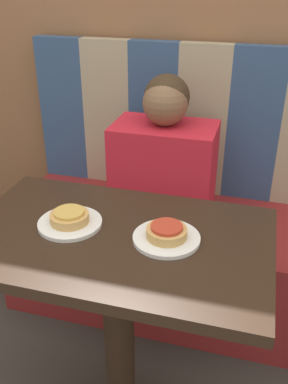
{
  "coord_description": "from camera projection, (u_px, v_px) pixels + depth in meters",
  "views": [
    {
      "loc": [
        0.36,
        -0.96,
        1.41
      ],
      "look_at": [
        0.0,
        0.3,
        0.72
      ],
      "focal_mm": 40.0,
      "sensor_mm": 36.0,
      "label": 1
    }
  ],
  "objects": [
    {
      "name": "booth_seat",
      "position": [
        162.0,
        256.0,
        1.97
      ],
      "size": [
        1.34,
        0.58,
        0.46
      ],
      "color": "maroon",
      "rests_on": "ground_plane"
    },
    {
      "name": "plate_left",
      "position": [
        70.0,
        223.0,
        1.27
      ],
      "size": [
        0.19,
        0.19,
        0.01
      ],
      "color": "white",
      "rests_on": "dining_table"
    },
    {
      "name": "pizza_left",
      "position": [
        69.0,
        217.0,
        1.26
      ],
      "size": [
        0.11,
        0.11,
        0.04
      ],
      "color": "tan",
      "rests_on": "plate_left"
    },
    {
      "name": "plate_right",
      "position": [
        166.0,
        238.0,
        1.2
      ],
      "size": [
        0.19,
        0.19,
        0.01
      ],
      "color": "white",
      "rests_on": "dining_table"
    },
    {
      "name": "dining_table",
      "position": [
        117.0,
        269.0,
        1.28
      ],
      "size": [
        0.89,
        0.55,
        0.73
      ],
      "color": "black",
      "rests_on": "ground_plane"
    },
    {
      "name": "booth_backrest",
      "position": [
        178.0,
        120.0,
        1.93
      ],
      "size": [
        1.34,
        0.06,
        0.68
      ],
      "color": "navy",
      "rests_on": "booth_seat"
    },
    {
      "name": "pizza_right",
      "position": [
        167.0,
        231.0,
        1.19
      ],
      "size": [
        0.11,
        0.11,
        0.04
      ],
      "color": "tan",
      "rests_on": "plate_right"
    },
    {
      "name": "person",
      "position": [
        164.0,
        157.0,
        1.74
      ],
      "size": [
        0.41,
        0.26,
        0.59
      ],
      "color": "red",
      "rests_on": "booth_seat"
    }
  ]
}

